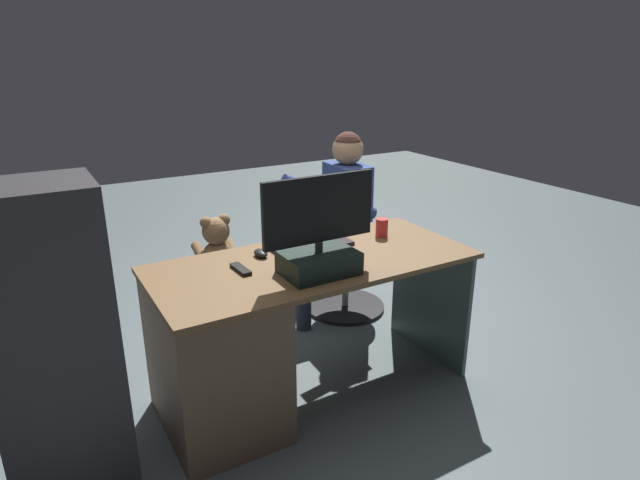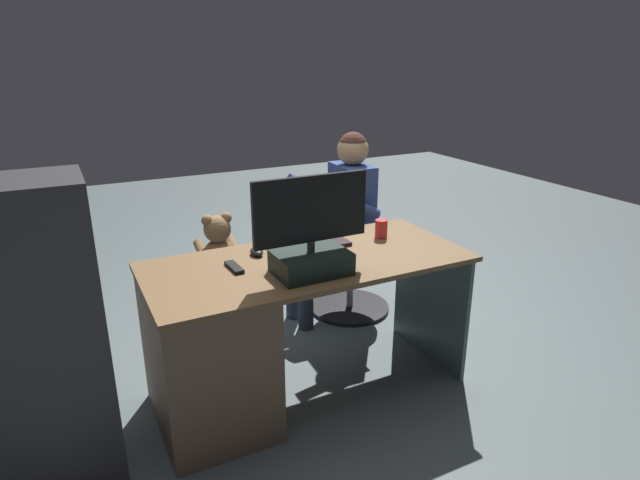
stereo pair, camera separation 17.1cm
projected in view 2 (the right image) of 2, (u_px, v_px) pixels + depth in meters
The scene contains 13 objects.
ground_plane at pixel (280, 352), 3.20m from camera, with size 10.00×10.00×0.00m, color #546264.
desk at pixel (230, 341), 2.55m from camera, with size 1.58×0.71×0.74m.
monitor at pixel (311, 244), 2.41m from camera, with size 0.54×0.24×0.46m.
keyboard at pixel (310, 246), 2.76m from camera, with size 0.42×0.14×0.02m, color black.
computer_mouse at pixel (257, 252), 2.66m from camera, with size 0.06×0.10×0.04m, color black.
cup at pixel (381, 229), 2.90m from camera, with size 0.07×0.07×0.10m, color red.
tv_remote at pixel (234, 267), 2.49m from camera, with size 0.04×0.15×0.02m, color black.
notebook_binder at pixel (316, 254), 2.64m from camera, with size 0.22×0.30×0.02m, color beige.
office_chair_teddy at pixel (222, 301), 3.21m from camera, with size 0.52×0.52×0.48m.
teddy_bear at pixel (218, 245), 3.10m from camera, with size 0.24×0.25×0.35m.
visitor_chair at pixel (350, 273), 3.65m from camera, with size 0.54×0.54×0.48m.
person at pixel (340, 210), 3.45m from camera, with size 0.56×0.49×1.23m.
equipment_rack at pixel (45, 343), 2.05m from camera, with size 0.44×0.36×1.28m, color #323133.
Camera 2 is at (1.05, 2.60, 1.70)m, focal length 30.04 mm.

